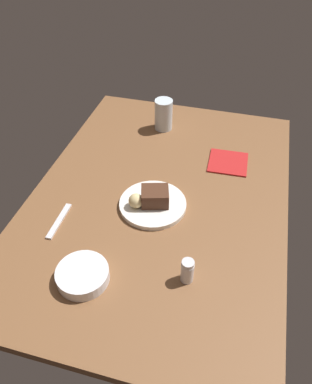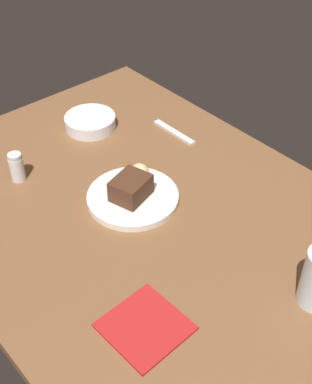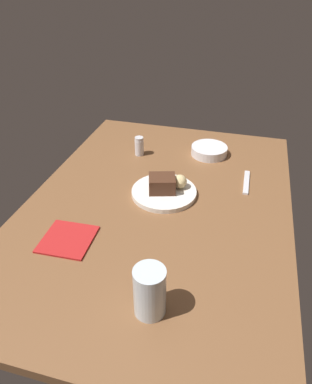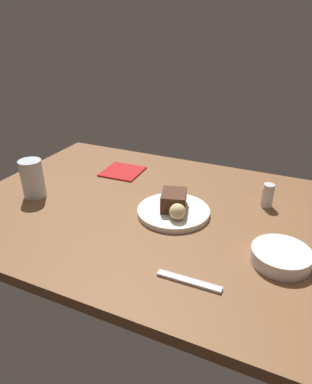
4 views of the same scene
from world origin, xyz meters
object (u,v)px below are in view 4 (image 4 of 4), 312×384
Objects in this scene: bread_roll at (177,212)px; water_glass at (33,179)px; dessert_plate at (173,212)px; salt_shaker at (268,196)px; dessert_spoon at (189,281)px; folded_napkin at (123,172)px; side_bowl at (281,256)px; chocolate_cake_slice at (174,201)px.

water_glass is at bearing 4.08° from bread_roll.
salt_shaker is (-24.75, -16.35, 2.92)cm from dessert_plate.
bread_roll is 49.10cm from water_glass.
salt_shaker reaches higher than dessert_spoon.
bread_roll is 24.76cm from dessert_spoon.
water_glass is 63.18cm from dessert_spoon.
water_glass reaches higher than dessert_spoon.
dessert_plate is 29.80cm from salt_shaker.
salt_shaker is 0.54× the size of folded_napkin.
dessert_spoon is at bearing 76.26° from salt_shaker.
salt_shaker is at bearing -74.97° from side_bowl.
bread_roll reaches higher than folded_napkin.
chocolate_cake_slice is 0.58× the size of dessert_spoon.
dessert_plate is 1.72× the size of water_glass.
water_glass is at bearing 60.04° from folded_napkin.
bread_roll is at bearing 44.03° from salt_shaker.
chocolate_cake_slice is 0.69× the size of water_glass.
dessert_plate is 4.62× the size of bread_roll.
dessert_spoon is (-14.53, 26.92, -3.92)cm from chocolate_cake_slice.
salt_shaker is (-21.73, -21.01, -0.26)cm from bread_roll.
folded_napkin is (61.19, -31.48, -1.47)cm from side_bowl.
water_glass is (70.65, 24.50, 2.58)cm from salt_shaker.
chocolate_cake_slice reaches higher than side_bowl.
side_bowl is (-28.98, 5.98, -2.22)cm from bread_roll.
side_bowl is (-7.25, 26.99, -1.96)cm from salt_shaker.
side_bowl is 1.01× the size of folded_napkin.
side_bowl is at bearing 105.03° from salt_shaker.
dessert_spoon is at bearing 117.42° from bread_roll.
water_glass is (48.92, 3.49, 2.33)cm from bread_roll.
side_bowl is at bearing 161.61° from dessert_plate.
dessert_plate is 3.50cm from chocolate_cake_slice.
bread_roll reaches higher than dessert_spoon.
water_glass is (45.90, 8.15, 5.50)cm from dessert_plate.
water_glass reaches higher than chocolate_cake_slice.
side_bowl reaches higher than dessert_plate.
water_glass is 0.88× the size of side_bowl.
salt_shaker is 0.53× the size of side_bowl.
chocolate_cake_slice is at bearing -169.25° from water_glass.
side_bowl is (-31.99, 10.64, 0.95)cm from dessert_plate.
side_bowl is 68.83cm from folded_napkin.
salt_shaker is 74.82cm from water_glass.
dessert_spoon reaches higher than folded_napkin.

